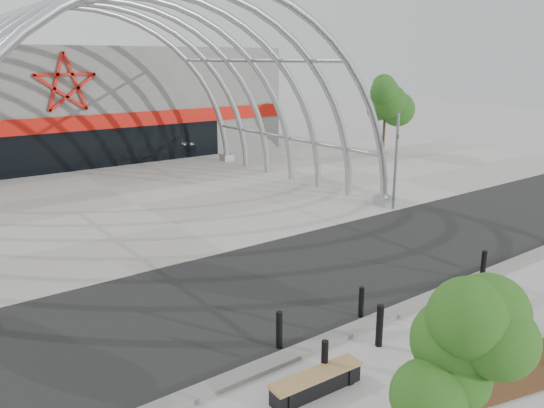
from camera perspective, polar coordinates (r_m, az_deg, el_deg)
ground at (r=15.41m, az=9.11°, el=-12.59°), size 140.00×140.00×0.00m
road at (r=17.75m, az=0.97°, el=-8.44°), size 140.00×7.00×0.02m
forecourt at (r=27.71m, az=-14.30°, el=-0.08°), size 60.00×17.00×0.04m
kerb at (r=15.23m, az=9.81°, el=-12.73°), size 60.00×0.50×0.12m
arena_building at (r=44.06m, az=-23.82°, el=9.95°), size 34.00×15.24×8.00m
vault_canopy at (r=27.71m, az=-14.30°, el=-0.08°), size 20.80×15.80×20.36m
planting_bed at (r=14.33m, az=24.62°, el=-15.63°), size 5.35×2.77×0.54m
signal_pole at (r=26.13m, az=13.18°, el=4.58°), size 0.15×0.66×4.71m
street_tree_0 at (r=9.38m, az=18.99°, el=-15.29°), size 1.54×1.54×3.51m
bench_0 at (r=12.42m, az=4.78°, el=-18.65°), size 2.32×0.61×0.48m
bench_1 at (r=16.00m, az=23.57°, el=-11.91°), size 1.87×0.87×0.38m
bollard_0 at (r=13.84m, az=0.79°, el=-13.41°), size 0.16×0.16×1.02m
bollard_1 at (r=12.68m, az=5.68°, el=-16.45°), size 0.16×0.16×1.02m
bollard_2 at (r=14.19m, az=11.50°, el=-12.71°), size 0.18×0.18×1.14m
bollard_3 at (r=15.57m, az=9.58°, el=-10.39°), size 0.15×0.15×0.93m
bollard_4 at (r=19.03m, az=21.78°, el=-6.21°), size 0.17×0.17×1.07m
bg_tree_1 at (r=41.38m, az=12.14°, el=10.99°), size 2.70×2.70×5.91m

